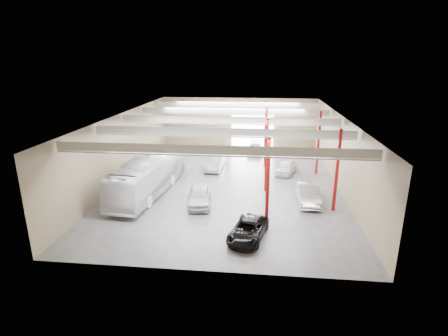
% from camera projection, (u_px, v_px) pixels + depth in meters
% --- Properties ---
extents(depot_shell, '(22.12, 32.12, 7.06)m').
position_uv_depth(depot_shell, '(230.00, 134.00, 35.29)').
color(depot_shell, '#444449').
rests_on(depot_shell, ground).
extents(coach_bus, '(4.25, 12.89, 3.52)m').
position_uv_depth(coach_bus, '(149.00, 175.00, 32.97)').
color(coach_bus, silver).
rests_on(coach_bus, ground).
extents(black_sedan, '(3.20, 5.12, 1.32)m').
position_uv_depth(black_sedan, '(248.00, 230.00, 24.81)').
color(black_sedan, black).
rests_on(black_sedan, ground).
extents(car_row_a, '(2.56, 5.04, 1.65)m').
position_uv_depth(car_row_a, '(199.00, 196.00, 30.59)').
color(car_row_a, silver).
rests_on(car_row_a, ground).
extents(car_row_b, '(1.97, 5.17, 1.68)m').
position_uv_depth(car_row_b, '(215.00, 162.00, 40.55)').
color(car_row_b, '#B7B7BC').
rests_on(car_row_b, ground).
extents(car_row_c, '(2.03, 4.83, 1.39)m').
position_uv_depth(car_row_c, '(255.00, 148.00, 47.26)').
color(car_row_c, slate).
rests_on(car_row_c, ground).
extents(car_right_near, '(1.80, 5.13, 1.69)m').
position_uv_depth(car_right_near, '(308.00, 193.00, 31.07)').
color(car_right_near, '#B1B1B6').
rests_on(car_right_near, ground).
extents(car_right_far, '(2.99, 4.58, 1.45)m').
position_uv_depth(car_right_far, '(286.00, 167.00, 39.00)').
color(car_right_far, white).
rests_on(car_right_far, ground).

